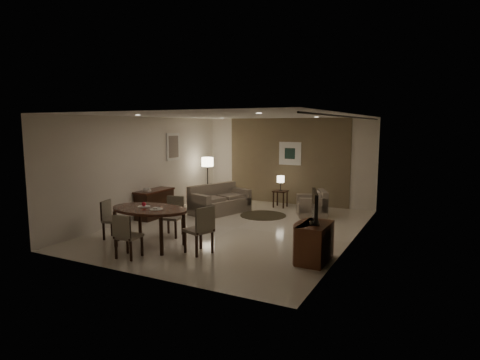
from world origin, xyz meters
The scene contains 31 objects.
room_shell centered at (0.00, 0.40, 1.35)m, with size 5.50×7.00×2.70m.
taupe_accent centered at (0.00, 3.48, 1.35)m, with size 3.96×0.03×2.70m, color #766749.
curtain_wall centered at (2.68, 0.00, 1.32)m, with size 0.08×6.70×2.58m, color beige, non-canonical shape.
curtain_rod centered at (2.68, 0.00, 2.64)m, with size 0.03×0.03×6.80m, color black.
art_back_frame centered at (0.10, 3.46, 1.60)m, with size 0.72×0.03×0.72m, color silver.
art_back_canvas centered at (0.10, 3.44, 1.60)m, with size 0.34×0.01×0.34m, color #1C3229.
art_left_frame centered at (-2.72, 1.20, 1.85)m, with size 0.03×0.60×0.80m, color silver.
art_left_canvas centered at (-2.71, 1.20, 1.85)m, with size 0.01×0.46×0.64m, color gray.
downlight_nl centered at (-1.40, -1.80, 2.69)m, with size 0.10×0.10×0.01m, color white.
downlight_nr centered at (1.40, -1.80, 2.69)m, with size 0.10×0.10×0.01m, color white.
downlight_fl centered at (-1.40, 1.80, 2.69)m, with size 0.10×0.10×0.01m, color white.
downlight_fr centered at (1.40, 1.80, 2.69)m, with size 0.10×0.10×0.01m, color white.
console_desk centered at (-2.49, 0.00, 0.38)m, with size 0.48×1.20×0.75m, color #4D2918, non-canonical shape.
telephone centered at (-2.49, -0.30, 0.80)m, with size 0.20×0.14×0.09m, color white, non-canonical shape.
tv_cabinet centered at (2.40, -1.50, 0.35)m, with size 0.48×0.90×0.70m, color brown, non-canonical shape.
flat_tv centered at (2.38, -1.50, 1.02)m, with size 0.06×0.88×0.60m, color black, non-canonical shape.
dining_table centered at (-0.89, -2.13, 0.40)m, with size 1.70×1.06×0.80m, color #4D2918, non-canonical shape.
chair_near centered at (-0.78, -2.88, 0.42)m, with size 0.41×0.41×0.84m, color gray, non-canonical shape.
chair_far centered at (-0.95, -1.31, 0.44)m, with size 0.43×0.43×0.88m, color gray, non-canonical shape.
chair_left centered at (-1.95, -2.04, 0.42)m, with size 0.41×0.41×0.84m, color gray, non-canonical shape.
chair_right centered at (0.25, -2.06, 0.47)m, with size 0.46×0.46×0.94m, color gray, non-canonical shape.
plate_a centered at (-1.07, -2.08, 0.81)m, with size 0.26×0.26×0.02m, color white.
plate_b centered at (-0.67, -2.18, 0.81)m, with size 0.26×0.26×0.02m, color white.
fruit_apple centered at (-1.07, -2.08, 0.86)m, with size 0.09×0.09×0.09m, color red.
napkin centered at (-0.67, -2.18, 0.83)m, with size 0.12×0.08×0.03m, color white.
round_rug centered at (0.04, 1.53, 0.01)m, with size 1.27×1.27×0.01m, color #403623.
sofa centered at (-1.19, 1.28, 0.40)m, with size 0.85×1.70×0.80m, color gray, non-canonical shape.
armchair centered at (1.25, 2.09, 0.35)m, with size 0.80×0.75×0.71m, color gray, non-canonical shape.
side_table centered at (0.04, 2.83, 0.26)m, with size 0.40×0.40×0.51m, color black, non-canonical shape.
table_lamp centered at (0.04, 2.83, 0.76)m, with size 0.22×0.22×0.50m, color #FFEAC1, non-canonical shape.
floor_lamp centered at (-2.26, 2.36, 0.74)m, with size 0.37×0.37×1.47m, color #FFE5B7, non-canonical shape.
Camera 1 is at (4.40, -8.43, 2.47)m, focal length 30.00 mm.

